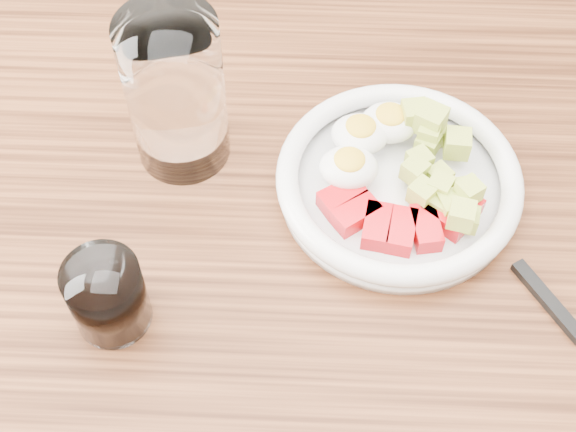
# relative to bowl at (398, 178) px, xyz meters

# --- Properties ---
(dining_table) EXTENTS (1.50, 0.90, 0.77)m
(dining_table) POSITION_rel_bowl_xyz_m (-0.10, -0.07, -0.12)
(dining_table) COLOR brown
(dining_table) RESTS_ON ground
(bowl) EXTENTS (0.24, 0.24, 0.06)m
(bowl) POSITION_rel_bowl_xyz_m (0.00, 0.00, 0.00)
(bowl) COLOR white
(bowl) RESTS_ON dining_table
(fork) EXTENTS (0.12, 0.17, 0.01)m
(fork) POSITION_rel_bowl_xyz_m (0.15, -0.14, -0.02)
(fork) COLOR black
(fork) RESTS_ON dining_table
(water_glass) EXTENTS (0.10, 0.10, 0.17)m
(water_glass) POSITION_rel_bowl_xyz_m (-0.22, 0.05, 0.06)
(water_glass) COLOR white
(water_glass) RESTS_ON dining_table
(coffee_glass) EXTENTS (0.07, 0.07, 0.08)m
(coffee_glass) POSITION_rel_bowl_xyz_m (-0.26, -0.15, 0.02)
(coffee_glass) COLOR white
(coffee_glass) RESTS_ON dining_table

